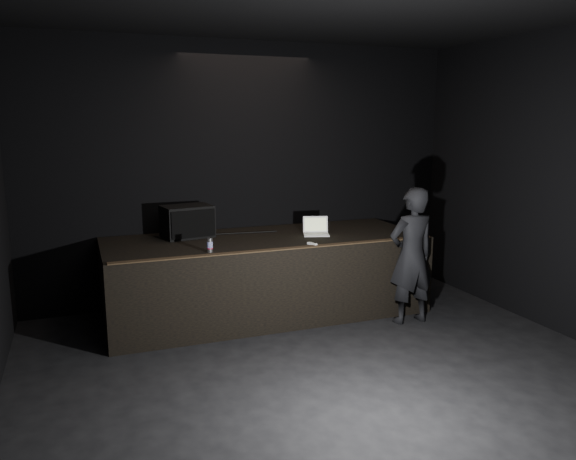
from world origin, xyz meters
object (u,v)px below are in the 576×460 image
at_px(stage_monitor, 187,221).
at_px(laptop, 316,230).
at_px(beer_can, 210,245).
at_px(stage_riser, 266,275).
at_px(person, 411,256).

xyz_separation_m(stage_monitor, laptop, (1.59, -0.42, -0.14)).
bearing_deg(beer_can, stage_monitor, 94.39).
height_order(stage_riser, stage_monitor, stage_monitor).
bearing_deg(laptop, person, -27.09).
xyz_separation_m(stage_monitor, beer_can, (0.07, -0.93, -0.12)).
distance_m(laptop, person, 1.27).
bearing_deg(stage_monitor, stage_riser, -31.41).
height_order(stage_riser, laptop, laptop).
bearing_deg(laptop, beer_can, -143.18).
height_order(stage_monitor, laptop, stage_monitor).
relative_size(stage_riser, person, 2.38).
bearing_deg(person, stage_riser, -33.21).
height_order(stage_riser, beer_can, beer_can).
xyz_separation_m(stage_monitor, person, (2.47, -1.32, -0.36)).
distance_m(stage_riser, stage_monitor, 1.21).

